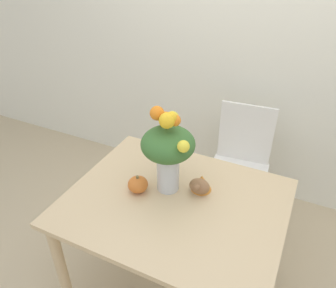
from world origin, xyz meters
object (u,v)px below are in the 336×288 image
Objects in this scene: flower_vase at (168,149)px; dining_chair_near_window at (239,166)px; turkey_figurine at (201,184)px; pumpkin at (138,184)px.

flower_vase reaches higher than dining_chair_near_window.
turkey_figurine is (0.17, 0.05, -0.21)m from flower_vase.
pumpkin is at bearing -144.86° from flower_vase.
turkey_figurine is (0.31, 0.15, 0.00)m from pumpkin.
flower_vase is at bearing -112.14° from dining_chair_near_window.
turkey_figurine is at bearing -99.94° from dining_chair_near_window.
pumpkin is 0.34m from turkey_figurine.
pumpkin is 0.12× the size of dining_chair_near_window.
flower_vase reaches higher than turkey_figurine.
turkey_figurine is at bearing 25.67° from pumpkin.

